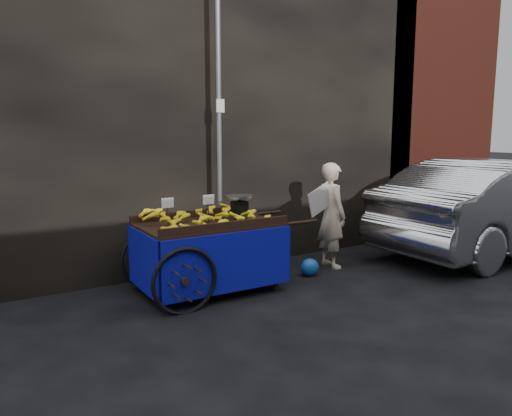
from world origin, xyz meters
TOP-DOWN VIEW (x-y plane):
  - ground at (0.00, 0.00)m, footprint 80.00×80.00m
  - building_wall at (0.39, 2.60)m, footprint 13.50×2.00m
  - street_pole at (0.30, 1.30)m, footprint 0.12×0.10m
  - banana_cart at (-0.22, 0.71)m, footprint 2.40×1.22m
  - vendor at (1.93, 0.79)m, footprint 0.79×0.60m
  - plastic_bag at (1.35, 0.56)m, footprint 0.28×0.23m
  - parked_car at (4.94, 0.00)m, footprint 4.86×1.76m

SIDE VIEW (x-z plane):
  - ground at x=0.00m, z-range 0.00..0.00m
  - plastic_bag at x=1.35m, z-range 0.00..0.25m
  - parked_car at x=4.94m, z-range 0.00..1.59m
  - vendor at x=1.93m, z-range 0.00..1.60m
  - banana_cart at x=-0.22m, z-range 0.15..1.46m
  - street_pole at x=0.30m, z-range 0.01..4.01m
  - building_wall at x=0.39m, z-range 0.00..5.00m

